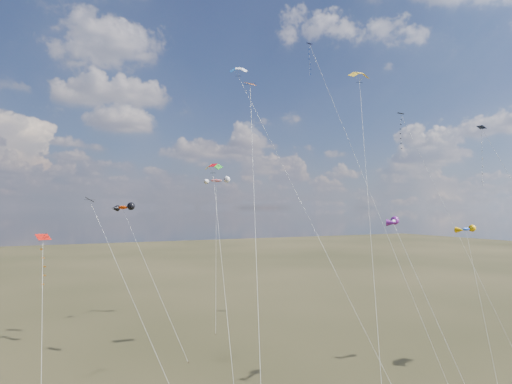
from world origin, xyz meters
name	(u,v)px	position (x,y,z in m)	size (l,w,h in m)	color
diamond_black_high	(406,140)	(28.31, 22.14, 27.66)	(1.82, 19.91, 32.31)	black
diamond_navy_tall	(318,78)	(12.30, 22.90, 35.79)	(2.35, 26.86, 41.66)	#0B0E44
diamond_black_mid	(108,242)	(-17.16, 17.64, 13.59)	(6.47, 14.13, 18.21)	black
diamond_red_low	(43,267)	(-23.31, 13.55, 11.86)	(1.38, 10.52, 14.74)	#A90F08
diamond_navy_right	(489,166)	(15.77, -1.48, 21.17)	(1.93, 15.88, 25.27)	#0F1847
diamond_orange_center	(253,167)	(-7.87, 2.63, 20.45)	(7.79, 17.58, 29.10)	orange
parafoil_yellow	(360,74)	(11.30, 12.42, 33.37)	(13.73, 18.55, 34.18)	yellow
parafoil_blue_white	(239,70)	(0.17, 23.38, 35.35)	(7.25, 23.53, 36.22)	blue
parafoil_tricolor	(213,166)	(-5.34, 18.49, 21.93)	(5.76, 18.88, 22.62)	gold
novelty_orange_black	(123,208)	(-13.80, 28.40, 17.09)	(6.81, 12.19, 17.75)	red
novelty_white_purple	(394,222)	(7.67, 2.98, 15.69)	(2.44, 12.12, 16.22)	silver
novelty_redwhite_stripe	(216,181)	(2.48, 37.50, 21.46)	(6.24, 12.25, 22.14)	red
novelty_blue_yellow	(466,230)	(19.30, 4.07, 14.66)	(5.93, 7.64, 15.17)	#163FB7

